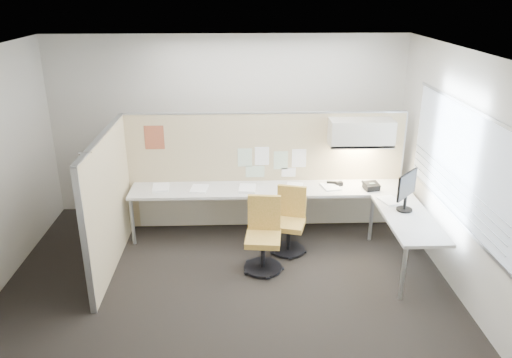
{
  "coord_description": "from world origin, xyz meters",
  "views": [
    {
      "loc": [
        0.16,
        -5.37,
        3.46
      ],
      "look_at": [
        0.39,
        0.8,
        1.06
      ],
      "focal_mm": 35.0,
      "sensor_mm": 36.0,
      "label": 1
    }
  ],
  "objects_px": {
    "desk": "(293,200)",
    "chair_left": "(263,237)",
    "monitor": "(407,189)",
    "chair_right": "(290,222)",
    "phone": "(371,186)"
  },
  "relations": [
    {
      "from": "chair_right",
      "to": "phone",
      "type": "relative_size",
      "value": 3.71
    },
    {
      "from": "chair_right",
      "to": "monitor",
      "type": "height_order",
      "value": "monitor"
    },
    {
      "from": "phone",
      "to": "monitor",
      "type": "bearing_deg",
      "value": -81.67
    },
    {
      "from": "desk",
      "to": "chair_right",
      "type": "distance_m",
      "value": 0.4
    },
    {
      "from": "desk",
      "to": "chair_right",
      "type": "relative_size",
      "value": 4.48
    },
    {
      "from": "desk",
      "to": "phone",
      "type": "height_order",
      "value": "phone"
    },
    {
      "from": "chair_left",
      "to": "phone",
      "type": "bearing_deg",
      "value": 34.36
    },
    {
      "from": "desk",
      "to": "chair_left",
      "type": "distance_m",
      "value": 0.94
    },
    {
      "from": "chair_right",
      "to": "phone",
      "type": "bearing_deg",
      "value": 33.69
    },
    {
      "from": "desk",
      "to": "monitor",
      "type": "height_order",
      "value": "monitor"
    },
    {
      "from": "monitor",
      "to": "chair_left",
      "type": "bearing_deg",
      "value": 135.61
    },
    {
      "from": "phone",
      "to": "desk",
      "type": "bearing_deg",
      "value": 170.7
    },
    {
      "from": "desk",
      "to": "monitor",
      "type": "bearing_deg",
      "value": -26.58
    },
    {
      "from": "desk",
      "to": "monitor",
      "type": "relative_size",
      "value": 7.68
    },
    {
      "from": "monitor",
      "to": "desk",
      "type": "bearing_deg",
      "value": 105.52
    }
  ]
}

